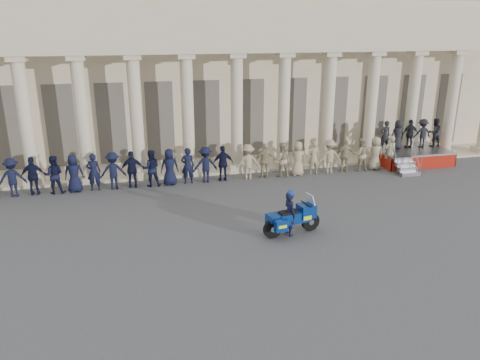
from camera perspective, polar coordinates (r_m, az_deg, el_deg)
name	(u,v)px	position (r m, az deg, el deg)	size (l,w,h in m)	color
ground	(251,233)	(18.16, 1.32, -6.50)	(90.00, 90.00, 0.00)	#444447
building	(194,76)	(31.12, -5.67, 12.53)	(40.00, 12.50, 9.00)	#C4B493
officer_rank	(199,165)	(23.69, -5.07, 1.83)	(22.05, 0.70, 1.85)	black
reviewing_stand	(413,140)	(28.91, 20.36, 4.63)	(4.06, 3.94, 2.49)	gray
motorcycle	(293,218)	(17.95, 6.43, -4.60)	(2.39, 1.14, 1.54)	black
rider	(290,213)	(17.80, 6.09, -3.99)	(0.52, 0.69, 1.81)	black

